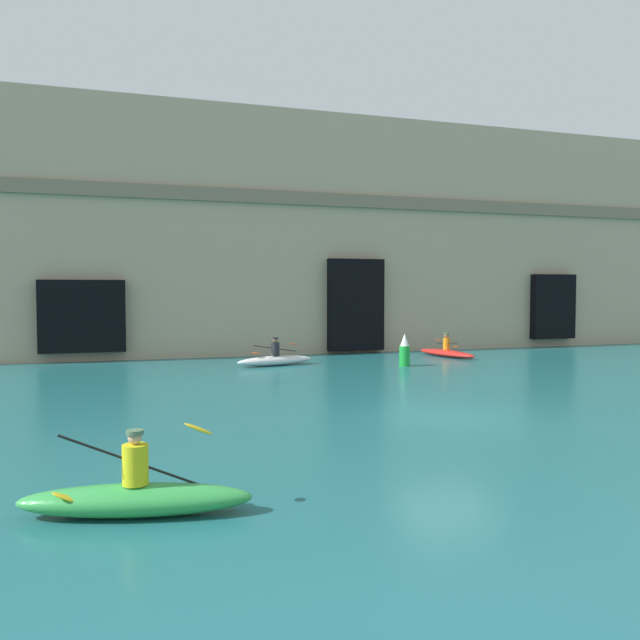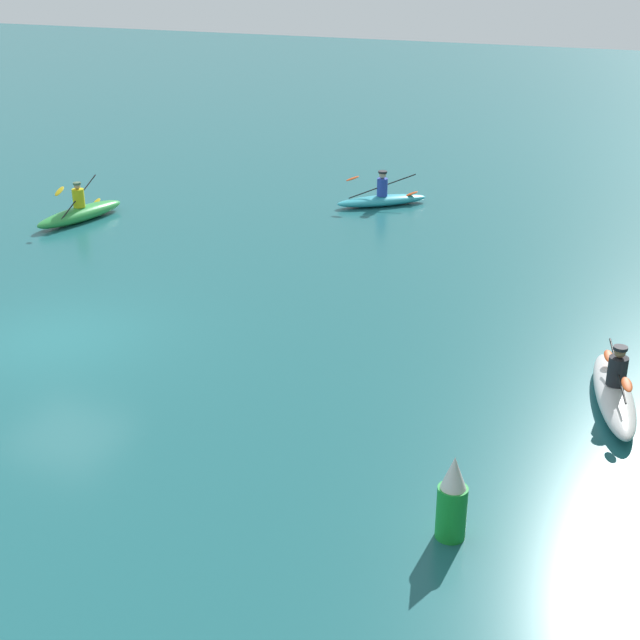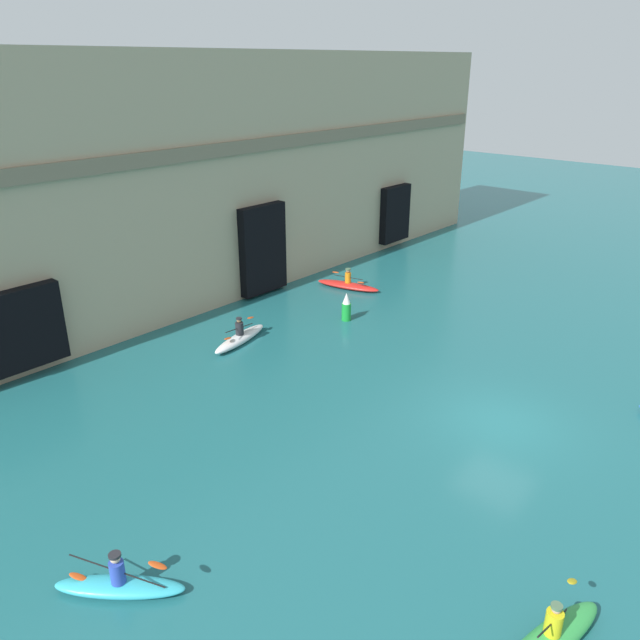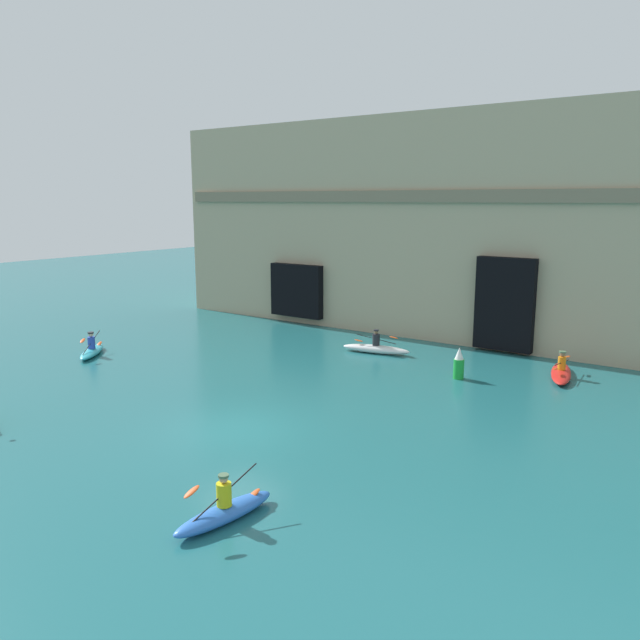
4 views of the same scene
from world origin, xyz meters
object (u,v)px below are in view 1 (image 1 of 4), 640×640
Objects in this scene: kayak_red at (446,352)px; kayak_green at (136,497)px; kayak_white at (275,359)px; marker_buoy at (405,351)px.

kayak_red is 22.32m from kayak_green.
marker_buoy is (5.03, -1.79, 0.37)m from kayak_white.
kayak_white is at bearing 82.67° from kayak_green.
kayak_green is 2.46× the size of marker_buoy.
kayak_red is 1.10× the size of kayak_green.
marker_buoy is at bearing 65.46° from kayak_green.
kayak_green is 18.06m from marker_buoy.
kayak_white is 0.95× the size of kayak_red.
kayak_green is at bearing -122.20° from kayak_white.
kayak_white is 2.56× the size of marker_buoy.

